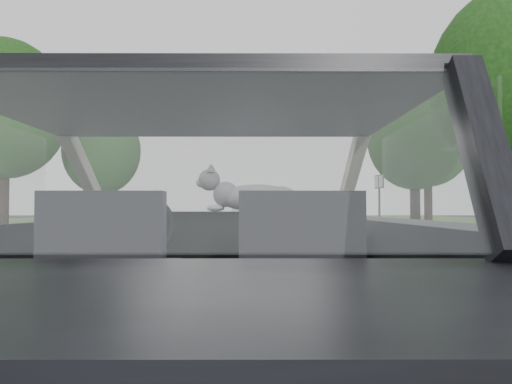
{
  "coord_description": "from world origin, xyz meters",
  "views": [
    {
      "loc": [
        0.21,
        -2.4,
        1.02
      ],
      "look_at": [
        0.22,
        0.57,
        1.12
      ],
      "focal_mm": 35.0,
      "sensor_mm": 36.0,
      "label": 1
    }
  ],
  "objects_px": {
    "subject_car": "(210,270)",
    "highway_sign": "(379,203)",
    "cat": "(257,196)",
    "other_car": "(251,214)"
  },
  "relations": [
    {
      "from": "subject_car",
      "to": "highway_sign",
      "type": "relative_size",
      "value": 1.61
    },
    {
      "from": "cat",
      "to": "other_car",
      "type": "xyz_separation_m",
      "value": [
        -0.2,
        21.23,
        -0.36
      ]
    },
    {
      "from": "other_car",
      "to": "highway_sign",
      "type": "xyz_separation_m",
      "value": [
        5.66,
        -2.44,
        0.51
      ]
    },
    {
      "from": "subject_car",
      "to": "cat",
      "type": "xyz_separation_m",
      "value": [
        0.22,
        0.58,
        0.37
      ]
    },
    {
      "from": "other_car",
      "to": "highway_sign",
      "type": "distance_m",
      "value": 6.18
    },
    {
      "from": "other_car",
      "to": "cat",
      "type": "bearing_deg",
      "value": -87.84
    },
    {
      "from": "cat",
      "to": "other_car",
      "type": "bearing_deg",
      "value": 94.68
    },
    {
      "from": "subject_car",
      "to": "cat",
      "type": "distance_m",
      "value": 0.72
    },
    {
      "from": "subject_car",
      "to": "other_car",
      "type": "distance_m",
      "value": 21.81
    },
    {
      "from": "cat",
      "to": "subject_car",
      "type": "bearing_deg",
      "value": -107.14
    }
  ]
}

